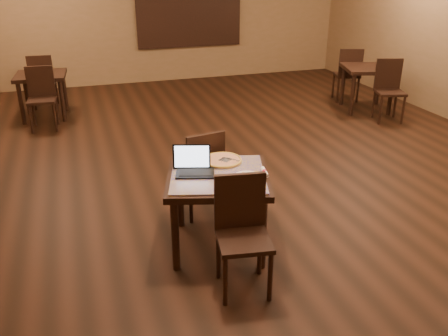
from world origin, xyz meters
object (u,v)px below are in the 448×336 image
object	(u,v)px
other_table_a_chair_far	(348,72)
chair_main_far	(202,169)
laptop	(194,165)
other_table_a	(368,74)
tiled_table	(218,184)
other_table_a_chair_near	(389,86)
other_table_b	(41,81)
other_table_b_chair_far	(43,78)
other_table_b_chair_near	(42,94)
pizza_pan	(222,161)
chair_main_near	(242,227)

from	to	relation	value
other_table_a_chair_far	chair_main_far	bearing A→B (deg)	58.63
laptop	other_table_a	world-z (taller)	laptop
tiled_table	other_table_a	bearing A→B (deg)	57.99
other_table_a_chair_near	other_table_b	distance (m)	5.90
other_table_a_chair_far	other_table_b_chair_far	world-z (taller)	other_table_a_chair_far
other_table_a_chair_far	other_table_b_chair_near	xyz separation A→B (m)	(-5.52, 0.15, -0.02)
other_table_a_chair_near	other_table_b	bearing A→B (deg)	177.63
pizza_pan	other_table_b_chair_far	size ratio (longest dim) A/B	0.39
chair_main_far	other_table_a_chair_far	bearing A→B (deg)	-148.40
other_table_a_chair_near	other_table_b	world-z (taller)	other_table_a_chair_near
other_table_a_chair_near	tiled_table	bearing A→B (deg)	-126.99
tiled_table	other_table_a_chair_far	size ratio (longest dim) A/B	1.12
other_table_a	other_table_a_chair_far	world-z (taller)	other_table_a_chair_far
chair_main_far	other_table_b_chair_near	world-z (taller)	other_table_b_chair_near
other_table_a_chair_far	other_table_a	bearing A→B (deg)	109.14
laptop	other_table_b_chair_far	bearing A→B (deg)	122.55
chair_main_far	laptop	bearing A→B (deg)	56.83
chair_main_near	other_table_a	xyz separation A→B (m)	(3.87, 4.09, 0.10)
tiled_table	other_table_a	world-z (taller)	other_table_a
chair_main_far	other_table_b	size ratio (longest dim) A/B	1.10
laptop	pizza_pan	xyz separation A→B (m)	(0.32, 0.13, -0.06)
laptop	other_table_b	xyz separation A→B (m)	(-1.46, 4.70, -0.19)
pizza_pan	other_table_a_chair_near	size ratio (longest dim) A/B	0.38
laptop	pizza_pan	bearing A→B (deg)	39.81
other_table_b	other_table_b_chair_near	xyz separation A→B (m)	(0.01, -0.57, -0.08)
other_table_a_chair_far	pizza_pan	bearing A→B (deg)	62.39
other_table_a	tiled_table	bearing A→B (deg)	-121.51
pizza_pan	other_table_a_chair_far	size ratio (longest dim) A/B	0.38
chair_main_far	other_table_a	bearing A→B (deg)	-153.91
pizza_pan	other_table_a_chair_far	world-z (taller)	other_table_a_chair_far
tiled_table	other_table_b_chair_near	world-z (taller)	other_table_b_chair_near
chair_main_near	other_table_b	size ratio (longest dim) A/B	1.12
chair_main_near	pizza_pan	distance (m)	0.89
other_table_b	other_table_b_chair_near	size ratio (longest dim) A/B	0.88
other_table_a_chair_far	other_table_b_chair_far	bearing A→B (deg)	3.42
chair_main_near	tiled_table	bearing A→B (deg)	99.85
laptop	other_table_a_chair_near	world-z (taller)	other_table_a_chair_near
pizza_pan	other_table_b	bearing A→B (deg)	111.36
other_table_a_chair_far	other_table_b_chair_far	xyz separation A→B (m)	(-5.53, 1.30, -0.02)
other_table_a	laptop	bearing A→B (deg)	-123.81
other_table_b_chair_far	other_table_b	bearing A→B (deg)	94.79
other_table_b_chair_near	other_table_b_chair_far	bearing A→B (deg)	94.79
chair_main_far	other_table_b	xyz separation A→B (m)	(-1.68, 4.18, 0.09)
tiled_table	other_table_b	size ratio (longest dim) A/B	1.31
chair_main_far	pizza_pan	world-z (taller)	chair_main_far
chair_main_far	pizza_pan	distance (m)	0.45
laptop	other_table_a	xyz separation A→B (m)	(4.09, 3.37, -0.17)
other_table_a	other_table_b	distance (m)	5.70
other_table_a_chair_far	other_table_a_chair_near	bearing A→B (deg)	109.14
tiled_table	other_table_b_chair_far	distance (m)	5.63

